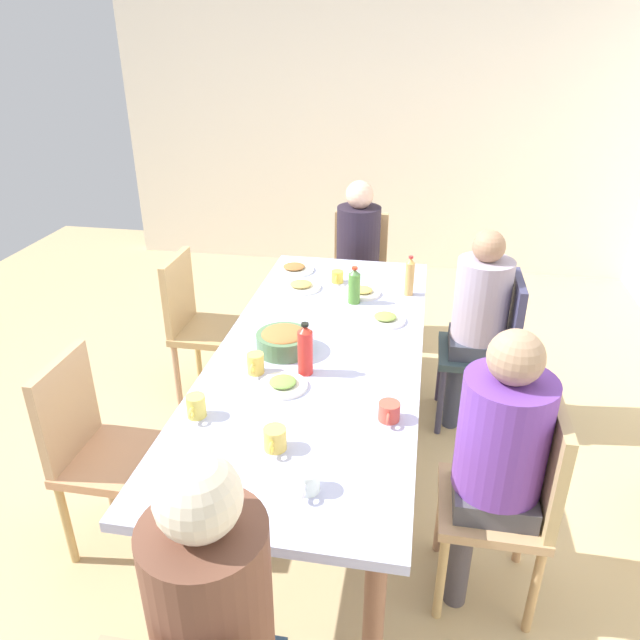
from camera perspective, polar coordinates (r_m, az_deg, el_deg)
The scene contains 27 objects.
ground_plane at distance 3.24m, azimuth 0.00°, elevation -14.00°, with size 7.28×7.28×0.00m, color tan.
wall_left at distance 5.60m, azimuth 5.87°, elevation 18.02°, with size 0.12×4.74×2.60m, color silver.
dining_table at distance 2.86m, azimuth 0.00°, elevation -3.89°, with size 2.40×0.95×0.72m.
person_0 at distance 1.69m, azimuth -9.99°, elevation -26.50°, with size 0.30×0.30×1.28m.
chair_1 at distance 2.74m, azimuth -20.58°, elevation -10.94°, with size 0.40×0.40×0.90m.
chair_2 at distance 2.46m, azimuth 18.08°, elevation -15.44°, with size 0.40×0.40×0.90m.
person_2 at distance 2.31m, azimuth 16.58°, elevation -11.46°, with size 0.33×0.33×1.19m.
chair_3 at distance 3.66m, azimuth -11.60°, elevation 0.05°, with size 0.40×0.40×0.90m.
chair_4 at distance 4.34m, azimuth 3.70°, elevation 4.82°, with size 0.40×0.40×0.90m.
person_4 at distance 4.18m, azimuth 3.62°, elevation 6.77°, with size 0.30×0.30×1.17m.
chair_5 at distance 3.45m, azimuth 15.95°, elevation -2.16°, with size 0.40×0.40×0.90m.
person_5 at distance 3.36m, azimuth 14.78°, elevation 0.64°, with size 0.30×0.30×1.16m.
plate_0 at distance 3.09m, azimuth 6.22°, elevation 0.12°, with size 0.21×0.21×0.04m.
plate_1 at distance 2.54m, azimuth -3.55°, elevation -6.12°, with size 0.21×0.21×0.04m.
plate_2 at distance 3.47m, azimuth -1.82°, elevation 3.24°, with size 0.23×0.23×0.04m.
plate_3 at distance 3.40m, azimuth 4.07°, elevation 2.68°, with size 0.20×0.20×0.04m.
plate_4 at distance 3.73m, azimuth -2.47°, elevation 4.92°, with size 0.24×0.24×0.04m.
bowl_0 at distance 2.79m, azimuth -3.46°, elevation -1.96°, with size 0.26×0.26×0.11m.
cup_0 at distance 2.63m, azimuth -6.17°, elevation -4.15°, with size 0.11×0.07×0.09m.
cup_1 at distance 2.19m, azimuth -4.32°, elevation -11.21°, with size 0.12×0.08×0.09m.
cup_2 at distance 3.54m, azimuth 1.66°, elevation 4.13°, with size 0.11×0.07×0.07m.
cup_3 at distance 2.34m, azimuth 6.58°, elevation -8.66°, with size 0.12×0.08×0.07m.
cup_4 at distance 2.02m, azimuth -1.26°, elevation -15.04°, with size 0.12×0.08×0.08m.
cup_5 at distance 2.39m, azimuth -11.71°, elevation -8.05°, with size 0.11×0.07×0.09m.
bottle_0 at distance 3.38m, azimuth 8.51°, elevation 4.09°, with size 0.05×0.05×0.23m.
bottle_1 at distance 3.26m, azimuth 3.27°, elevation 3.24°, with size 0.07×0.07×0.21m.
bottle_2 at distance 2.58m, azimuth -1.41°, elevation -2.85°, with size 0.07×0.07×0.24m.
Camera 1 is at (2.43, 0.43, 2.10)m, focal length 33.67 mm.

